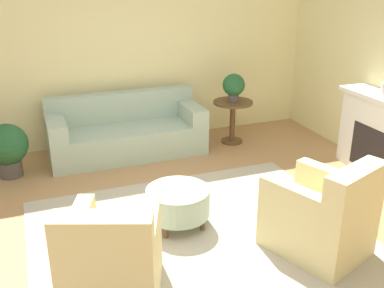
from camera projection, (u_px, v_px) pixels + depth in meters
ground_plane at (198, 235)px, 4.46m from camera, size 16.00×16.00×0.00m
wall_back at (124, 47)px, 6.48m from camera, size 9.71×0.12×2.80m
rug at (198, 235)px, 4.45m from camera, size 3.21×2.58×0.01m
couch at (126, 133)px, 6.32m from camera, size 2.13×0.84×0.83m
armchair_left at (113, 264)px, 3.43m from camera, size 0.94×1.04×0.93m
armchair_right at (322, 218)px, 4.06m from camera, size 0.94×1.04×0.93m
ottoman_table at (178, 202)px, 4.54m from camera, size 0.65×0.65×0.40m
side_table at (233, 114)px, 6.68m from camera, size 0.59×0.59×0.64m
fireplace at (383, 135)px, 5.57m from camera, size 0.44×1.31×1.03m
potted_plant_on_side_table at (234, 86)px, 6.52m from camera, size 0.32×0.32×0.41m
potted_plant_floor at (7, 147)px, 5.58m from camera, size 0.52×0.52×0.69m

